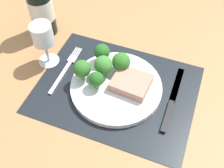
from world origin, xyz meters
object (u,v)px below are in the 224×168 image
at_px(plate, 116,87).
at_px(knife, 171,103).
at_px(fork, 66,69).
at_px(wine_glass, 43,37).
at_px(wine_bottle, 40,4).
at_px(steak, 131,83).

height_order(plate, knife, plate).
height_order(fork, wine_glass, wine_glass).
xyz_separation_m(plate, wine_bottle, (-0.31, 0.15, 0.10)).
bearing_deg(fork, plate, -3.42).
height_order(fork, knife, knife).
xyz_separation_m(plate, fork, (-0.17, 0.01, -0.01)).
bearing_deg(plate, wine_glass, 172.92).
height_order(knife, wine_bottle, wine_bottle).
distance_m(plate, wine_glass, 0.25).
bearing_deg(steak, knife, -3.60).
relative_size(plate, knife, 1.11).
bearing_deg(wine_bottle, fork, -43.19).
xyz_separation_m(plate, steak, (0.04, 0.01, 0.02)).
bearing_deg(plate, steak, 18.33).
distance_m(plate, fork, 0.17).
bearing_deg(knife, wine_bottle, 163.21).
height_order(wine_bottle, wine_glass, wine_bottle).
distance_m(fork, wine_bottle, 0.22).
distance_m(knife, wine_glass, 0.40).
xyz_separation_m(fork, wine_bottle, (-0.14, 0.13, 0.10)).
bearing_deg(wine_glass, wine_bottle, 122.62).
bearing_deg(wine_glass, fork, -12.44).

